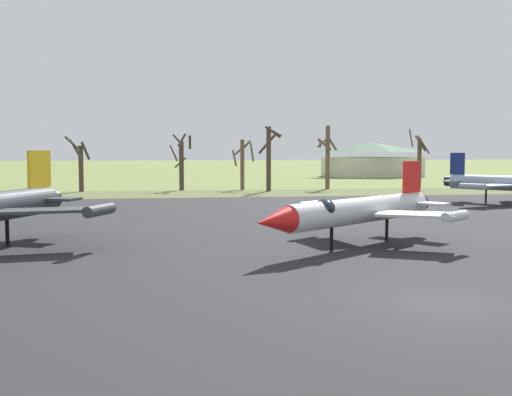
{
  "coord_description": "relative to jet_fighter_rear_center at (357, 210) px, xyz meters",
  "views": [
    {
      "loc": [
        -8.98,
        -18.44,
        5.01
      ],
      "look_at": [
        -3.04,
        21.31,
        1.89
      ],
      "focal_mm": 42.8,
      "sensor_mm": 36.0,
      "label": 1
    }
  ],
  "objects": [
    {
      "name": "ground_plane",
      "position": [
        -0.78,
        -11.7,
        -1.95
      ],
      "size": [
        600.0,
        600.0,
        0.0
      ],
      "primitive_type": "plane",
      "color": "olive"
    },
    {
      "name": "asphalt_apron",
      "position": [
        -0.78,
        5.49,
        -1.92
      ],
      "size": [
        109.15,
        57.28,
        0.05
      ],
      "primitive_type": "cube",
      "color": "#28282B",
      "rests_on": "ground"
    },
    {
      "name": "grass_verge_strip",
      "position": [
        -0.78,
        40.13,
        -1.92
      ],
      "size": [
        169.15,
        12.0,
        0.06
      ],
      "primitive_type": "cube",
      "color": "#596137",
      "rests_on": "ground"
    },
    {
      "name": "jet_fighter_rear_center",
      "position": [
        0.0,
        0.0,
        0.0
      ],
      "size": [
        12.5,
        10.63,
        4.42
      ],
      "color": "silver",
      "rests_on": "ground"
    },
    {
      "name": "bare_tree_far_left",
      "position": [
        -19.85,
        45.77,
        1.51
      ],
      "size": [
        3.01,
        2.34,
        6.78
      ],
      "color": "#42382D",
      "rests_on": "ground"
    },
    {
      "name": "bare_tree_left_of_center",
      "position": [
        -7.65,
        47.16,
        1.77
      ],
      "size": [
        2.77,
        2.6,
        7.22
      ],
      "color": "#42382D",
      "rests_on": "ground"
    },
    {
      "name": "bare_tree_center",
      "position": [
        0.08,
        47.34,
        1.7
      ],
      "size": [
        2.92,
        2.83,
        6.43
      ],
      "color": "brown",
      "rests_on": "ground"
    },
    {
      "name": "bare_tree_right_of_center",
      "position": [
        2.84,
        43.43,
        2.47
      ],
      "size": [
        2.65,
        2.91,
        7.96
      ],
      "color": "#42382D",
      "rests_on": "ground"
    },
    {
      "name": "bare_tree_far_right",
      "position": [
        11.06,
        46.73,
        2.54
      ],
      "size": [
        2.71,
        2.79,
        8.24
      ],
      "color": "brown",
      "rests_on": "ground"
    },
    {
      "name": "bare_tree_backdrop_extra",
      "position": [
        23.55,
        46.48,
        1.88
      ],
      "size": [
        2.58,
        2.57,
        7.93
      ],
      "color": "brown",
      "rests_on": "ground"
    },
    {
      "name": "visitor_building",
      "position": [
        30.01,
        83.49,
        1.28
      ],
      "size": [
        19.45,
        13.24,
        6.6
      ],
      "color": "beige",
      "rests_on": "ground"
    }
  ]
}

